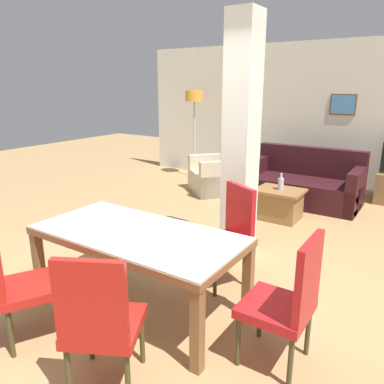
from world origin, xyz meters
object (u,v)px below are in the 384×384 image
Objects in this scene: dining_chair_near_left at (18,277)px; floor_lamp at (194,104)px; dining_chair_head_right at (288,298)px; sofa at (304,185)px; dining_chair_far_right at (229,232)px; armchair at (218,176)px; coffee_table at (279,204)px; bottle at (281,183)px; dining_chair_near_right at (100,319)px; dining_table at (138,246)px.

floor_lamp is (-1.85, 5.28, 1.02)m from dining_chair_near_left.
dining_chair_head_right is 4.05m from sofa.
dining_chair_far_right is 0.55× the size of sofa.
floor_lamp is (-3.66, 4.43, 1.02)m from dining_chair_head_right.
armchair is (-1.72, 2.82, -0.24)m from dining_chair_far_right.
bottle is (0.00, 0.01, 0.32)m from coffee_table.
dining_chair_near_right and dining_chair_head_right have the same top height.
dining_chair_near_right is at bearing -86.42° from bottle.
dining_chair_near_right and dining_chair_far_right have the same top height.
dining_chair_near_left is 4.59m from armchair.
dining_chair_far_right reaches higher than dining_table.
dining_chair_head_right reaches higher than coffee_table.
dining_chair_near_left is at bearing -100.22° from bottle.
sofa is at bearing 109.60° from dining_chair_near_left.
dining_chair_head_right is 1.00× the size of dining_chair_far_right.
dining_chair_far_right is 1.48× the size of coffee_table.
dining_chair_head_right is at bearing 16.73° from dining_chair_near_right.
dining_chair_near_left is at bearing 140.53° from armchair.
sofa is 1.55m from armchair.
dining_chair_near_right is 0.91m from dining_chair_near_left.
dining_chair_head_right is at bearing -50.48° from floor_lamp.
dining_chair_near_left is 0.55× the size of sofa.
coffee_table is (0.21, 2.88, -0.35)m from dining_table.
dining_chair_far_right is 2.08m from coffee_table.
dining_table is at bearing 90.00° from dining_chair_near_right.
floor_lamp is (-2.30, 4.43, 0.97)m from dining_table.
dining_chair_near_right is 4.78m from sofa.
armchair is (-1.72, 4.54, -0.24)m from dining_chair_near_right.
dining_chair_far_right reaches higher than coffee_table.
dining_table is at bearing 90.00° from dining_chair_far_right.
dining_table is at bearing 86.13° from sofa.
dining_table is at bearing 90.00° from dining_chair_near_left.
dining_chair_far_right is (-0.90, 0.84, 0.00)m from dining_chair_head_right.
coffee_table is (0.67, 3.73, -0.30)m from dining_chair_near_left.
dining_chair_far_right is at bearing -52.51° from floor_lamp.
dining_chair_near_left is at bearing 150.87° from dining_chair_near_right.
dining_chair_far_right is at bearing 62.53° from dining_chair_near_right.
coffee_table is 3.24m from floor_lamp.
sofa is 7.42× the size of bottle.
dining_chair_near_right is 1.00× the size of dining_chair_far_right.
sofa reaches higher than armchair.
sofa is (0.72, 4.74, -0.23)m from dining_chair_near_left.
dining_table is 2.91m from coffee_table.
dining_chair_near_right and dining_chair_near_left have the same top height.
dining_table is 1.85× the size of dining_chair_near_left.
armchair is at bearing 83.32° from dining_chair_near_right.
dining_chair_head_right is 2.00m from dining_chair_near_left.
dining_chair_near_left is 4.80m from sofa.
dining_chair_head_right reaches higher than sofa.
dining_chair_near_right is at bearing 151.10° from armchair.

